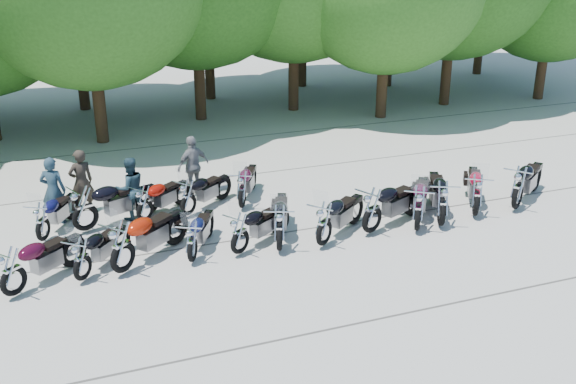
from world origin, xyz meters
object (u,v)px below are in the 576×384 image
object	(u,v)px
motorcycle_4	(240,232)
rider_1	(130,188)
motorcycle_15	(188,196)
motorcycle_13	(84,207)
motorcycle_5	(279,227)
motorcycle_11	(519,186)
motorcycle_14	(144,202)
motorcycle_12	(42,221)
rider_3	(81,182)
motorcycle_2	(122,245)
rider_2	(193,166)
motorcycle_0	(12,270)
motorcycle_9	(442,202)
motorcycle_8	(419,207)
rider_0	(53,190)
motorcycle_16	(242,188)
motorcycle_10	(477,194)
motorcycle_7	(372,209)
motorcycle_1	(81,258)
motorcycle_3	(192,241)
motorcycle_6	(324,223)

from	to	relation	value
motorcycle_4	rider_1	world-z (taller)	rider_1
rider_1	motorcycle_15	bearing A→B (deg)	151.69
motorcycle_13	motorcycle_15	bearing A→B (deg)	-109.67
motorcycle_4	motorcycle_5	size ratio (longest dim) A/B	0.90
motorcycle_11	motorcycle_14	distance (m)	10.05
motorcycle_12	rider_3	distance (m)	1.96
motorcycle_2	motorcycle_14	size ratio (longest dim) A/B	1.23
rider_2	rider_3	size ratio (longest dim) A/B	0.99
motorcycle_2	rider_2	world-z (taller)	rider_2
motorcycle_0	rider_2	world-z (taller)	rider_2
motorcycle_9	motorcycle_12	world-z (taller)	motorcycle_9
rider_2	rider_1	bearing A→B (deg)	7.54
motorcycle_5	motorcycle_9	bearing A→B (deg)	-159.66
motorcycle_13	motorcycle_5	bearing A→B (deg)	-144.81
motorcycle_8	motorcycle_12	world-z (taller)	motorcycle_8
motorcycle_12	rider_1	distance (m)	2.40
rider_0	motorcycle_16	bearing A→B (deg)	-167.17
motorcycle_10	rider_2	bearing A→B (deg)	-0.88
motorcycle_7	motorcycle_13	bearing A→B (deg)	43.92
motorcycle_5	rider_0	bearing A→B (deg)	-15.27
rider_1	rider_3	bearing A→B (deg)	-47.19
motorcycle_1	rider_0	world-z (taller)	rider_0
rider_0	motorcycle_3	bearing A→B (deg)	151.48
motorcycle_10	motorcycle_16	bearing A→B (deg)	6.13
motorcycle_10	motorcycle_5	bearing A→B (deg)	33.08
motorcycle_3	motorcycle_5	size ratio (longest dim) A/B	0.86
motorcycle_16	rider_1	distance (m)	2.97
motorcycle_6	motorcycle_15	bearing A→B (deg)	3.95
rider_0	motorcycle_15	bearing A→B (deg)	-171.58
motorcycle_3	rider_1	bearing A→B (deg)	-45.00
motorcycle_0	motorcycle_1	xyz separation A→B (m)	(1.40, 0.19, -0.06)
motorcycle_6	rider_0	size ratio (longest dim) A/B	1.28
motorcycle_0	motorcycle_10	xyz separation A→B (m)	(11.53, 0.21, 0.04)
motorcycle_8	rider_2	xyz separation A→B (m)	(-4.73, 4.54, 0.20)
rider_0	motorcycle_7	bearing A→B (deg)	176.98
motorcycle_3	motorcycle_8	distance (m)	5.76
motorcycle_6	motorcycle_13	size ratio (longest dim) A/B	0.93
motorcycle_15	motorcycle_16	distance (m)	1.50
motorcycle_4	motorcycle_12	size ratio (longest dim) A/B	1.03
motorcycle_5	motorcycle_8	world-z (taller)	motorcycle_8
motorcycle_12	motorcycle_11	bearing A→B (deg)	-161.12
motorcycle_1	motorcycle_10	size ratio (longest dim) A/B	0.86
rider_0	motorcycle_13	bearing A→B (deg)	148.30
motorcycle_8	rider_0	size ratio (longest dim) A/B	1.35
motorcycle_8	motorcycle_11	world-z (taller)	motorcycle_11
motorcycle_11	motorcycle_8	bearing A→B (deg)	58.82
motorcycle_3	motorcycle_14	xyz separation A→B (m)	(-0.65, 2.69, 0.01)
motorcycle_2	motorcycle_3	xyz separation A→B (m)	(1.57, 0.01, -0.15)
motorcycle_15	motorcycle_10	bearing A→B (deg)	-148.23
motorcycle_4	motorcycle_14	bearing A→B (deg)	0.89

